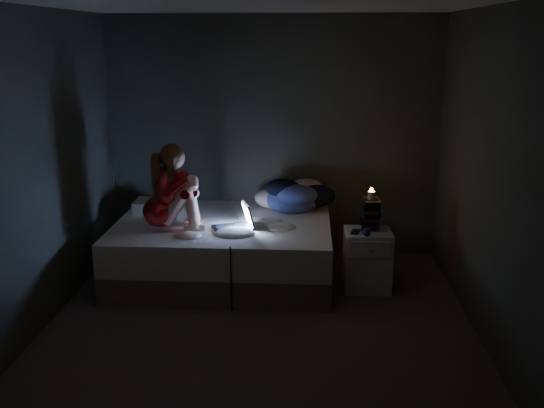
# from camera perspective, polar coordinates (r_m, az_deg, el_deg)

# --- Properties ---
(floor) EXTENTS (3.60, 3.80, 0.02)m
(floor) POSITION_cam_1_polar(r_m,az_deg,el_deg) (5.19, -1.24, -11.64)
(floor) COLOR #2C2928
(floor) RESTS_ON ground
(ceiling) EXTENTS (3.60, 3.80, 0.02)m
(ceiling) POSITION_cam_1_polar(r_m,az_deg,el_deg) (4.63, -1.43, 18.62)
(ceiling) COLOR silver
(ceiling) RESTS_ON ground
(wall_back) EXTENTS (3.60, 0.02, 2.60)m
(wall_back) POSITION_cam_1_polar(r_m,az_deg,el_deg) (6.61, 0.04, 6.31)
(wall_back) COLOR #30312F
(wall_back) RESTS_ON ground
(wall_front) EXTENTS (3.60, 0.02, 2.60)m
(wall_front) POSITION_cam_1_polar(r_m,az_deg,el_deg) (2.92, -4.42, -5.83)
(wall_front) COLOR #30312F
(wall_front) RESTS_ON ground
(wall_left) EXTENTS (0.02, 3.80, 2.60)m
(wall_left) POSITION_cam_1_polar(r_m,az_deg,el_deg) (5.21, -21.61, 2.68)
(wall_left) COLOR #30312F
(wall_left) RESTS_ON ground
(wall_right) EXTENTS (0.02, 3.80, 2.60)m
(wall_right) POSITION_cam_1_polar(r_m,az_deg,el_deg) (4.93, 20.13, 2.16)
(wall_right) COLOR #30312F
(wall_right) RESTS_ON ground
(bed) EXTENTS (2.12, 1.59, 0.58)m
(bed) POSITION_cam_1_polar(r_m,az_deg,el_deg) (6.12, -4.56, -4.26)
(bed) COLOR beige
(bed) RESTS_ON ground
(pillow) EXTENTS (0.44, 0.31, 0.13)m
(pillow) POSITION_cam_1_polar(r_m,az_deg,el_deg) (6.43, -10.85, -0.20)
(pillow) COLOR white
(pillow) RESTS_ON bed
(woman) EXTENTS (0.56, 0.42, 0.83)m
(woman) POSITION_cam_1_polar(r_m,az_deg,el_deg) (5.77, -10.61, 1.58)
(woman) COLOR #770400
(woman) RESTS_ON bed
(laptop) EXTENTS (0.44, 0.37, 0.26)m
(laptop) POSITION_cam_1_polar(r_m,az_deg,el_deg) (5.76, -3.79, -1.13)
(laptop) COLOR black
(laptop) RESTS_ON bed
(clothes_pile) EXTENTS (0.62, 0.50, 0.36)m
(clothes_pile) POSITION_cam_1_polar(r_m,az_deg,el_deg) (6.35, 1.92, 0.96)
(clothes_pile) COLOR navy
(clothes_pile) RESTS_ON bed
(nightstand) EXTENTS (0.45, 0.40, 0.58)m
(nightstand) POSITION_cam_1_polar(r_m,az_deg,el_deg) (5.88, 8.98, -5.25)
(nightstand) COLOR silver
(nightstand) RESTS_ON ground
(book_stack) EXTENTS (0.19, 0.25, 0.29)m
(book_stack) POSITION_cam_1_polar(r_m,az_deg,el_deg) (5.84, 9.29, -0.92)
(book_stack) COLOR black
(book_stack) RESTS_ON nightstand
(candle) EXTENTS (0.07, 0.07, 0.08)m
(candle) POSITION_cam_1_polar(r_m,az_deg,el_deg) (5.79, 9.37, 0.82)
(candle) COLOR beige
(candle) RESTS_ON book_stack
(phone) EXTENTS (0.11, 0.15, 0.01)m
(phone) POSITION_cam_1_polar(r_m,az_deg,el_deg) (5.73, 7.85, -2.62)
(phone) COLOR black
(phone) RESTS_ON nightstand
(blue_orb) EXTENTS (0.08, 0.08, 0.08)m
(blue_orb) POSITION_cam_1_polar(r_m,az_deg,el_deg) (5.62, 8.89, -2.64)
(blue_orb) COLOR navy
(blue_orb) RESTS_ON nightstand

